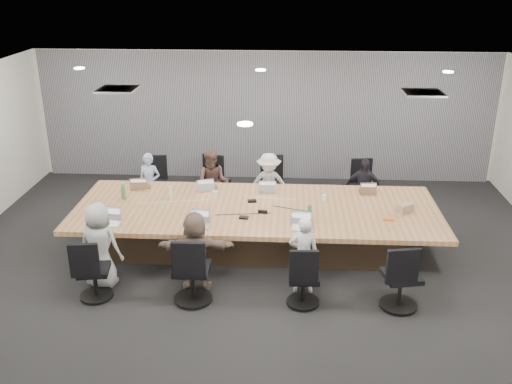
# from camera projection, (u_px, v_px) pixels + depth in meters

# --- Properties ---
(floor) EXTENTS (10.00, 8.00, 0.00)m
(floor) POSITION_uv_depth(u_px,v_px,m) (255.00, 261.00, 9.23)
(floor) COLOR black
(floor) RESTS_ON ground
(ceiling) EXTENTS (10.00, 8.00, 0.00)m
(ceiling) POSITION_uv_depth(u_px,v_px,m) (254.00, 89.00, 8.19)
(ceiling) COLOR white
(ceiling) RESTS_ON wall_back
(wall_back) EXTENTS (10.00, 0.00, 2.80)m
(wall_back) POSITION_uv_depth(u_px,v_px,m) (265.00, 116.00, 12.42)
(wall_back) COLOR silver
(wall_back) RESTS_ON ground
(wall_front) EXTENTS (10.00, 0.00, 2.80)m
(wall_front) POSITION_uv_depth(u_px,v_px,m) (227.00, 341.00, 5.00)
(wall_front) COLOR silver
(wall_front) RESTS_ON ground
(curtain) EXTENTS (9.80, 0.04, 2.80)m
(curtain) POSITION_uv_depth(u_px,v_px,m) (265.00, 117.00, 12.34)
(curtain) COLOR gray
(curtain) RESTS_ON ground
(conference_table) EXTENTS (6.00, 2.20, 0.74)m
(conference_table) POSITION_uv_depth(u_px,v_px,m) (256.00, 226.00, 9.54)
(conference_table) COLOR #402F20
(conference_table) RESTS_ON ground
(chair_0) EXTENTS (0.56, 0.56, 0.76)m
(chair_0) POSITION_uv_depth(u_px,v_px,m) (155.00, 188.00, 11.24)
(chair_0) COLOR black
(chair_0) RESTS_ON ground
(chair_1) EXTENTS (0.68, 0.68, 0.81)m
(chair_1) POSITION_uv_depth(u_px,v_px,m) (216.00, 187.00, 11.16)
(chair_1) COLOR black
(chair_1) RESTS_ON ground
(chair_2) EXTENTS (0.65, 0.65, 0.83)m
(chair_2) POSITION_uv_depth(u_px,v_px,m) (269.00, 188.00, 11.11)
(chair_2) COLOR black
(chair_2) RESTS_ON ground
(chair_3) EXTENTS (0.58, 0.58, 0.77)m
(chair_3) POSITION_uv_depth(u_px,v_px,m) (360.00, 192.00, 11.02)
(chair_3) COLOR black
(chair_3) RESTS_ON ground
(chair_4) EXTENTS (0.57, 0.57, 0.74)m
(chair_4) POSITION_uv_depth(u_px,v_px,m) (94.00, 275.00, 8.10)
(chair_4) COLOR black
(chair_4) RESTS_ON ground
(chair_5) EXTENTS (0.58, 0.58, 0.86)m
(chair_5) POSITION_uv_depth(u_px,v_px,m) (192.00, 274.00, 8.00)
(chair_5) COLOR black
(chair_5) RESTS_ON ground
(chair_6) EXTENTS (0.51, 0.51, 0.72)m
(chair_6) POSITION_uv_depth(u_px,v_px,m) (303.00, 281.00, 7.94)
(chair_6) COLOR black
(chair_6) RESTS_ON ground
(chair_7) EXTENTS (0.66, 0.66, 0.82)m
(chair_7) POSITION_uv_depth(u_px,v_px,m) (401.00, 281.00, 7.85)
(chair_7) COLOR black
(chair_7) RESTS_ON ground
(person_0) EXTENTS (0.47, 0.34, 1.18)m
(person_0) POSITION_uv_depth(u_px,v_px,m) (150.00, 184.00, 10.84)
(person_0) COLOR #96A9D1
(person_0) RESTS_ON ground
(laptop_0) EXTENTS (0.33, 0.25, 0.02)m
(laptop_0) POSITION_uv_depth(u_px,v_px,m) (142.00, 187.00, 10.27)
(laptop_0) COLOR #8C6647
(laptop_0) RESTS_ON conference_table
(person_1) EXTENTS (0.67, 0.56, 1.27)m
(person_1) POSITION_uv_depth(u_px,v_px,m) (213.00, 183.00, 10.76)
(person_1) COLOR brown
(person_1) RESTS_ON ground
(laptop_1) EXTENTS (0.34, 0.27, 0.02)m
(laptop_1) POSITION_uv_depth(u_px,v_px,m) (209.00, 188.00, 10.20)
(laptop_1) COLOR #B2B2B7
(laptop_1) RESTS_ON conference_table
(person_2) EXTENTS (0.81, 0.49, 1.23)m
(person_2) POSITION_uv_depth(u_px,v_px,m) (269.00, 185.00, 10.71)
(person_2) COLOR beige
(person_2) RESTS_ON ground
(laptop_2) EXTENTS (0.31, 0.21, 0.02)m
(laptop_2) POSITION_uv_depth(u_px,v_px,m) (268.00, 189.00, 10.15)
(laptop_2) COLOR #B2B2B7
(laptop_2) RESTS_ON conference_table
(person_3) EXTENTS (0.72, 0.38, 1.17)m
(person_3) POSITION_uv_depth(u_px,v_px,m) (363.00, 189.00, 10.62)
(person_3) COLOR black
(person_3) RESTS_ON ground
(laptop_3) EXTENTS (0.29, 0.20, 0.02)m
(laptop_3) POSITION_uv_depth(u_px,v_px,m) (367.00, 191.00, 10.05)
(laptop_3) COLOR #8C6647
(laptop_3) RESTS_ON conference_table
(person_4) EXTENTS (0.72, 0.55, 1.32)m
(person_4) POSITION_uv_depth(u_px,v_px,m) (100.00, 245.00, 8.31)
(person_4) COLOR #A9A9A9
(person_4) RESTS_ON ground
(laptop_4) EXTENTS (0.32, 0.23, 0.02)m
(laptop_4) POSITION_uv_depth(u_px,v_px,m) (110.00, 224.00, 8.79)
(laptop_4) COLOR #B2B2B7
(laptop_4) RESTS_ON conference_table
(person_5) EXTENTS (1.14, 0.42, 1.21)m
(person_5) POSITION_uv_depth(u_px,v_px,m) (195.00, 251.00, 8.26)
(person_5) COLOR #786253
(person_5) RESTS_ON ground
(laptop_5) EXTENTS (0.32, 0.25, 0.02)m
(laptop_5) POSITION_uv_depth(u_px,v_px,m) (201.00, 226.00, 8.72)
(laptop_5) COLOR #B2B2B7
(laptop_5) RESTS_ON conference_table
(person_6) EXTENTS (0.44, 0.29, 1.18)m
(person_6) POSITION_uv_depth(u_px,v_px,m) (303.00, 255.00, 8.18)
(person_6) COLOR silver
(person_6) RESTS_ON ground
(laptop_6) EXTENTS (0.36, 0.28, 0.02)m
(laptop_6) POSITION_uv_depth(u_px,v_px,m) (303.00, 229.00, 8.63)
(laptop_6) COLOR #B2B2B7
(laptop_6) RESTS_ON conference_table
(bottle_green_left) EXTENTS (0.10, 0.10, 0.26)m
(bottle_green_left) POSITION_uv_depth(u_px,v_px,m) (123.00, 192.00, 9.70)
(bottle_green_left) COLOR #438044
(bottle_green_left) RESTS_ON conference_table
(bottle_green_right) EXTENTS (0.08, 0.08, 0.25)m
(bottle_green_right) POSITION_uv_depth(u_px,v_px,m) (309.00, 213.00, 8.90)
(bottle_green_right) COLOR #438044
(bottle_green_right) RESTS_ON conference_table
(bottle_clear) EXTENTS (0.08, 0.08, 0.21)m
(bottle_clear) POSITION_uv_depth(u_px,v_px,m) (170.00, 192.00, 9.77)
(bottle_clear) COLOR silver
(bottle_clear) RESTS_ON conference_table
(cup_white_far) EXTENTS (0.10, 0.10, 0.10)m
(cup_white_far) POSITION_uv_depth(u_px,v_px,m) (215.00, 194.00, 9.81)
(cup_white_far) COLOR white
(cup_white_far) RESTS_ON conference_table
(cup_white_near) EXTENTS (0.10, 0.10, 0.10)m
(cup_white_near) POSITION_uv_depth(u_px,v_px,m) (324.00, 198.00, 9.67)
(cup_white_near) COLOR white
(cup_white_near) RESTS_ON conference_table
(mug_brown) EXTENTS (0.09, 0.09, 0.10)m
(mug_brown) POSITION_uv_depth(u_px,v_px,m) (98.00, 207.00, 9.31)
(mug_brown) COLOR brown
(mug_brown) RESTS_ON conference_table
(mic_left) EXTENTS (0.15, 0.11, 0.03)m
(mic_left) POSITION_uv_depth(u_px,v_px,m) (244.00, 218.00, 9.00)
(mic_left) COLOR black
(mic_left) RESTS_ON conference_table
(mic_right) EXTENTS (0.16, 0.12, 0.03)m
(mic_right) POSITION_uv_depth(u_px,v_px,m) (252.00, 201.00, 9.63)
(mic_right) COLOR black
(mic_right) RESTS_ON conference_table
(stapler) EXTENTS (0.15, 0.06, 0.06)m
(stapler) POSITION_uv_depth(u_px,v_px,m) (263.00, 212.00, 9.17)
(stapler) COLOR black
(stapler) RESTS_ON conference_table
(canvas_bag) EXTENTS (0.30, 0.28, 0.14)m
(canvas_bag) POSITION_uv_depth(u_px,v_px,m) (405.00, 208.00, 9.22)
(canvas_bag) COLOR tan
(canvas_bag) RESTS_ON conference_table
(snack_packet) EXTENTS (0.18, 0.14, 0.04)m
(snack_packet) POSITION_uv_depth(u_px,v_px,m) (389.00, 219.00, 8.94)
(snack_packet) COLOR #D66C36
(snack_packet) RESTS_ON conference_table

